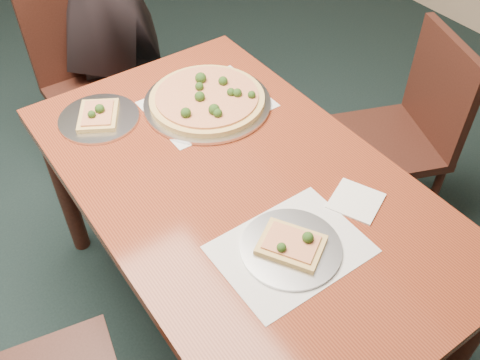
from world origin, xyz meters
TOP-DOWN VIEW (x-y plane):
  - ground at (0.00, 0.00)m, footprint 8.00×8.00m
  - dining_table at (0.35, -0.37)m, footprint 0.90×1.50m
  - chair_far at (0.31, 0.78)m, footprint 0.43×0.43m
  - chair_right at (1.22, -0.32)m, footprint 0.55×0.55m
  - placemat_main at (0.48, 0.02)m, footprint 0.42×0.32m
  - placemat_near at (0.31, -0.67)m, footprint 0.40×0.30m
  - pizza_pan at (0.48, 0.01)m, footprint 0.46×0.46m
  - slice_plate_near at (0.31, -0.67)m, footprint 0.28×0.28m
  - slice_plate_far at (0.12, 0.16)m, footprint 0.28×0.28m
  - napkin at (0.58, -0.64)m, footprint 0.19×0.19m

SIDE VIEW (x-z plane):
  - ground at x=0.00m, z-range 0.00..0.00m
  - chair_far at x=0.31m, z-range 0.06..0.97m
  - chair_right at x=1.22m, z-range 0.06..0.97m
  - dining_table at x=0.35m, z-range 0.28..1.03m
  - placemat_main at x=0.48m, z-range 0.75..0.75m
  - placemat_near at x=0.31m, z-range 0.75..0.75m
  - napkin at x=0.58m, z-range 0.75..0.76m
  - slice_plate_far at x=0.12m, z-range 0.73..0.79m
  - slice_plate_near at x=0.31m, z-range 0.73..0.79m
  - pizza_pan at x=0.48m, z-range 0.74..0.81m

